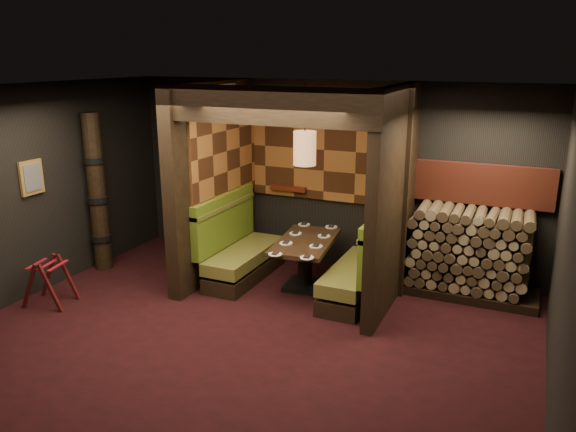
{
  "coord_description": "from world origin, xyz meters",
  "views": [
    {
      "loc": [
        2.92,
        -5.18,
        3.19
      ],
      "look_at": [
        0.0,
        1.3,
        1.15
      ],
      "focal_mm": 35.0,
      "sensor_mm": 36.0,
      "label": 1
    }
  ],
  "objects_px": {
    "dining_table": "(305,256)",
    "firewood_stack": "(474,254)",
    "booth_bench_left": "(238,251)",
    "booth_bench_right": "(362,271)",
    "totem_column": "(97,194)",
    "luggage_rack": "(49,280)",
    "pendant_lamp": "(305,148)"
  },
  "relations": [
    {
      "from": "luggage_rack",
      "to": "firewood_stack",
      "type": "relative_size",
      "value": 0.4
    },
    {
      "from": "booth_bench_right",
      "to": "pendant_lamp",
      "type": "height_order",
      "value": "pendant_lamp"
    },
    {
      "from": "dining_table",
      "to": "totem_column",
      "type": "xyz_separation_m",
      "value": [
        -3.14,
        -0.59,
        0.71
      ]
    },
    {
      "from": "booth_bench_left",
      "to": "booth_bench_right",
      "type": "xyz_separation_m",
      "value": [
        1.89,
        0.0,
        0.0
      ]
    },
    {
      "from": "dining_table",
      "to": "booth_bench_right",
      "type": "bearing_deg",
      "value": -2.54
    },
    {
      "from": "dining_table",
      "to": "firewood_stack",
      "type": "xyz_separation_m",
      "value": [
        2.19,
        0.66,
        0.14
      ]
    },
    {
      "from": "luggage_rack",
      "to": "totem_column",
      "type": "xyz_separation_m",
      "value": [
        -0.26,
        1.3,
        0.85
      ]
    },
    {
      "from": "totem_column",
      "to": "pendant_lamp",
      "type": "bearing_deg",
      "value": 9.7
    },
    {
      "from": "pendant_lamp",
      "to": "luggage_rack",
      "type": "height_order",
      "value": "pendant_lamp"
    },
    {
      "from": "booth_bench_left",
      "to": "luggage_rack",
      "type": "distance_m",
      "value": 2.6
    },
    {
      "from": "booth_bench_left",
      "to": "pendant_lamp",
      "type": "distance_m",
      "value": 1.92
    },
    {
      "from": "booth_bench_left",
      "to": "firewood_stack",
      "type": "bearing_deg",
      "value": 12.17
    },
    {
      "from": "luggage_rack",
      "to": "pendant_lamp",
      "type": "bearing_deg",
      "value": 32.61
    },
    {
      "from": "luggage_rack",
      "to": "totem_column",
      "type": "relative_size",
      "value": 0.29
    },
    {
      "from": "booth_bench_right",
      "to": "luggage_rack",
      "type": "height_order",
      "value": "booth_bench_right"
    },
    {
      "from": "totem_column",
      "to": "firewood_stack",
      "type": "relative_size",
      "value": 1.39
    },
    {
      "from": "luggage_rack",
      "to": "totem_column",
      "type": "height_order",
      "value": "totem_column"
    },
    {
      "from": "pendant_lamp",
      "to": "dining_table",
      "type": "bearing_deg",
      "value": 90.0
    },
    {
      "from": "booth_bench_right",
      "to": "dining_table",
      "type": "bearing_deg",
      "value": 177.46
    },
    {
      "from": "booth_bench_left",
      "to": "totem_column",
      "type": "xyz_separation_m",
      "value": [
        -2.09,
        -0.55,
        0.79
      ]
    },
    {
      "from": "booth_bench_left",
      "to": "pendant_lamp",
      "type": "relative_size",
      "value": 1.5
    },
    {
      "from": "totem_column",
      "to": "firewood_stack",
      "type": "height_order",
      "value": "totem_column"
    },
    {
      "from": "firewood_stack",
      "to": "pendant_lamp",
      "type": "bearing_deg",
      "value": -162.0
    },
    {
      "from": "luggage_rack",
      "to": "firewood_stack",
      "type": "height_order",
      "value": "firewood_stack"
    },
    {
      "from": "pendant_lamp",
      "to": "luggage_rack",
      "type": "xyz_separation_m",
      "value": [
        -2.88,
        -1.84,
        -1.67
      ]
    },
    {
      "from": "booth_bench_left",
      "to": "dining_table",
      "type": "distance_m",
      "value": 1.06
    },
    {
      "from": "booth_bench_right",
      "to": "totem_column",
      "type": "relative_size",
      "value": 0.67
    },
    {
      "from": "booth_bench_left",
      "to": "pendant_lamp",
      "type": "xyz_separation_m",
      "value": [
        1.05,
        -0.01,
        1.61
      ]
    },
    {
      "from": "totem_column",
      "to": "firewood_stack",
      "type": "distance_m",
      "value": 5.51
    },
    {
      "from": "booth_bench_right",
      "to": "dining_table",
      "type": "height_order",
      "value": "booth_bench_right"
    },
    {
      "from": "booth_bench_left",
      "to": "pendant_lamp",
      "type": "height_order",
      "value": "pendant_lamp"
    },
    {
      "from": "pendant_lamp",
      "to": "booth_bench_left",
      "type": "bearing_deg",
      "value": 179.3
    }
  ]
}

